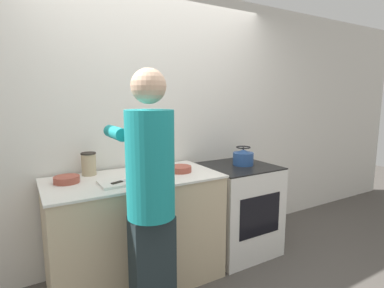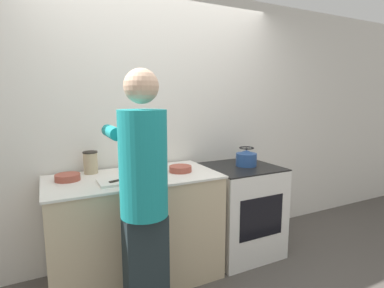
{
  "view_description": "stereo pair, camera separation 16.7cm",
  "coord_description": "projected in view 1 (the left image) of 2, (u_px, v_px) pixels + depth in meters",
  "views": [
    {
      "loc": [
        -1.16,
        -1.95,
        1.57
      ],
      "look_at": [
        0.12,
        0.24,
        1.17
      ],
      "focal_mm": 28.0,
      "sensor_mm": 36.0,
      "label": 1
    },
    {
      "loc": [
        -1.02,
        -2.03,
        1.57
      ],
      "look_at": [
        0.12,
        0.24,
        1.17
      ],
      "focal_mm": 28.0,
      "sensor_mm": 36.0,
      "label": 2
    }
  ],
  "objects": [
    {
      "name": "cutting_board",
      "position": [
        124.0,
        182.0,
        2.28
      ],
      "size": [
        0.36,
        0.24,
        0.02
      ],
      "color": "silver",
      "rests_on": "counter"
    },
    {
      "name": "wall_back",
      "position": [
        155.0,
        125.0,
        2.93
      ],
      "size": [
        8.0,
        0.05,
        2.6
      ],
      "color": "silver",
      "rests_on": "ground_plane"
    },
    {
      "name": "bowl_mixing",
      "position": [
        180.0,
        169.0,
        2.62
      ],
      "size": [
        0.2,
        0.2,
        0.05
      ],
      "color": "#9E4738",
      "rests_on": "counter"
    },
    {
      "name": "knife",
      "position": [
        124.0,
        181.0,
        2.27
      ],
      "size": [
        0.23,
        0.11,
        0.01
      ],
      "rotation": [
        0.0,
        0.0,
        0.36
      ],
      "color": "silver",
      "rests_on": "cutting_board"
    },
    {
      "name": "oven",
      "position": [
        237.0,
        208.0,
        3.06
      ],
      "size": [
        0.69,
        0.68,
        0.89
      ],
      "color": "silver",
      "rests_on": "ground_plane"
    },
    {
      "name": "ground_plane",
      "position": [
        194.0,
        288.0,
        2.48
      ],
      "size": [
        12.0,
        12.0,
        0.0
      ],
      "primitive_type": "plane",
      "color": "#4C4742"
    },
    {
      "name": "canister_jar",
      "position": [
        89.0,
        164.0,
        2.51
      ],
      "size": [
        0.12,
        0.12,
        0.19
      ],
      "color": "tan",
      "rests_on": "counter"
    },
    {
      "name": "kettle",
      "position": [
        243.0,
        157.0,
        3.01
      ],
      "size": [
        0.21,
        0.21,
        0.19
      ],
      "color": "#284C8C",
      "rests_on": "oven"
    },
    {
      "name": "person",
      "position": [
        150.0,
        194.0,
        1.9
      ],
      "size": [
        0.34,
        0.59,
        1.74
      ],
      "color": "#1E2A2D",
      "rests_on": "ground_plane"
    },
    {
      "name": "bowl_prep",
      "position": [
        67.0,
        180.0,
        2.29
      ],
      "size": [
        0.19,
        0.19,
        0.05
      ],
      "color": "#9E4738",
      "rests_on": "counter"
    },
    {
      "name": "counter",
      "position": [
        136.0,
        230.0,
        2.52
      ],
      "size": [
        1.4,
        0.71,
        0.92
      ],
      "color": "#C6B28E",
      "rests_on": "ground_plane"
    }
  ]
}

